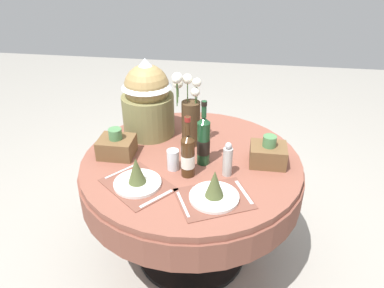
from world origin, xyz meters
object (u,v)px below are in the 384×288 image
(flower_vase, at_px, (189,114))
(wine_bottle_left, at_px, (203,141))
(tumbler_near_left, at_px, (173,160))
(place_setting_right, at_px, (214,191))
(pepper_mill, at_px, (228,160))
(woven_basket_side_right, at_px, (268,154))
(gift_tub_back_left, at_px, (147,95))
(wine_bottle_right, at_px, (188,155))
(dining_table, at_px, (191,179))
(place_setting_left, at_px, (137,177))
(woven_basket_side_left, at_px, (117,146))

(flower_vase, distance_m, wine_bottle_left, 0.24)
(flower_vase, bearing_deg, tumbler_near_left, -99.08)
(place_setting_right, relative_size, tumbler_near_left, 3.70)
(pepper_mill, bearing_deg, woven_basket_side_right, 33.49)
(flower_vase, distance_m, gift_tub_back_left, 0.29)
(wine_bottle_right, relative_size, tumbler_near_left, 2.98)
(wine_bottle_left, xyz_separation_m, wine_bottle_right, (-0.07, -0.13, -0.02))
(dining_table, relative_size, place_setting_left, 2.93)
(place_setting_right, bearing_deg, woven_basket_side_left, 151.41)
(gift_tub_back_left, bearing_deg, woven_basket_side_left, -111.95)
(dining_table, height_order, place_setting_right, place_setting_right)
(dining_table, xyz_separation_m, place_setting_left, (-0.23, -0.28, 0.18))
(place_setting_left, relative_size, tumbler_near_left, 3.78)
(flower_vase, relative_size, woven_basket_side_right, 2.31)
(flower_vase, relative_size, woven_basket_side_left, 2.30)
(woven_basket_side_left, bearing_deg, dining_table, 2.36)
(wine_bottle_left, bearing_deg, tumbler_near_left, -152.10)
(pepper_mill, bearing_deg, wine_bottle_right, -171.20)
(dining_table, relative_size, tumbler_near_left, 11.07)
(dining_table, relative_size, woven_basket_side_right, 6.44)
(place_setting_right, height_order, wine_bottle_right, wine_bottle_right)
(gift_tub_back_left, xyz_separation_m, woven_basket_side_left, (-0.12, -0.29, -0.19))
(flower_vase, distance_m, woven_basket_side_left, 0.45)
(woven_basket_side_left, relative_size, woven_basket_side_right, 1.00)
(place_setting_left, distance_m, wine_bottle_right, 0.28)
(flower_vase, xyz_separation_m, wine_bottle_left, (0.11, -0.20, -0.05))
(woven_basket_side_right, bearing_deg, wine_bottle_right, -157.48)
(wine_bottle_right, xyz_separation_m, pepper_mill, (0.20, 0.03, -0.03))
(tumbler_near_left, bearing_deg, place_setting_right, -43.18)
(place_setting_right, distance_m, woven_basket_side_right, 0.44)
(place_setting_right, xyz_separation_m, wine_bottle_right, (-0.15, 0.18, 0.08))
(wine_bottle_left, height_order, wine_bottle_right, wine_bottle_left)
(woven_basket_side_left, bearing_deg, place_setting_left, -54.06)
(dining_table, relative_size, pepper_mill, 6.48)
(tumbler_near_left, height_order, woven_basket_side_right, woven_basket_side_right)
(woven_basket_side_left, bearing_deg, pepper_mill, -9.48)
(place_setting_right, height_order, tumbler_near_left, place_setting_right)
(place_setting_right, xyz_separation_m, wine_bottle_left, (-0.09, 0.31, 0.09))
(woven_basket_side_right, bearing_deg, wine_bottle_left, -172.60)
(place_setting_right, height_order, gift_tub_back_left, gift_tub_back_left)
(dining_table, bearing_deg, pepper_mill, -30.59)
(place_setting_left, xyz_separation_m, gift_tub_back_left, (-0.07, 0.55, 0.21))
(flower_vase, relative_size, wine_bottle_left, 1.22)
(place_setting_left, height_order, place_setting_right, same)
(wine_bottle_left, height_order, tumbler_near_left, wine_bottle_left)
(place_setting_right, distance_m, flower_vase, 0.57)
(wine_bottle_right, distance_m, pepper_mill, 0.21)
(flower_vase, xyz_separation_m, woven_basket_side_left, (-0.39, -0.19, -0.13))
(wine_bottle_right, bearing_deg, place_setting_right, -49.50)
(tumbler_near_left, bearing_deg, wine_bottle_right, -27.75)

